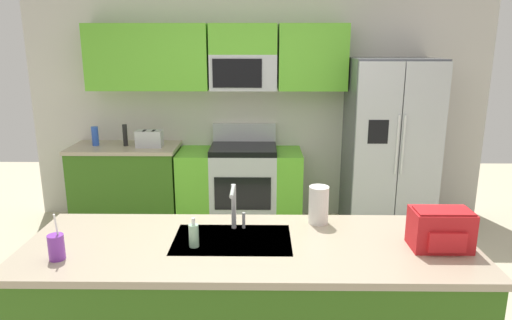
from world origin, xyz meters
TOP-DOWN VIEW (x-y plane):
  - ground_plane at (0.00, 0.00)m, footprint 9.00×9.00m
  - kitchen_wall_unit at (-0.14, 2.08)m, footprint 5.20×0.43m
  - back_counter at (-1.48, 1.80)m, footprint 1.18×0.63m
  - range_oven at (-0.20, 1.80)m, footprint 1.36×0.61m
  - refrigerator at (1.42, 1.73)m, footprint 0.90×0.76m
  - island_counter at (-0.03, -0.72)m, footprint 2.56×0.89m
  - toaster at (-1.18, 1.75)m, footprint 0.28×0.16m
  - pepper_mill at (-1.46, 1.80)m, footprint 0.05×0.05m
  - bottle_blue at (-1.80, 1.81)m, footprint 0.07×0.07m
  - sink_faucet at (-0.13, -0.53)m, footprint 0.09×0.21m
  - drink_cup_purple at (-1.04, -0.93)m, footprint 0.08×0.08m
  - soap_dispenser at (-0.34, -0.77)m, footprint 0.06×0.06m
  - paper_towel_roll at (0.40, -0.41)m, footprint 0.12×0.12m
  - backpack at (1.02, -0.78)m, footprint 0.32×0.22m

SIDE VIEW (x-z plane):
  - ground_plane at x=0.00m, z-range 0.00..0.00m
  - range_oven at x=-0.20m, z-range -0.11..0.99m
  - back_counter at x=-1.48m, z-range 0.00..0.90m
  - island_counter at x=-0.03m, z-range 0.00..0.90m
  - refrigerator at x=1.42m, z-range 0.00..1.85m
  - soap_dispenser at x=-0.34m, z-range 0.88..1.05m
  - drink_cup_purple at x=-1.04m, z-range 0.84..1.10m
  - toaster at x=-1.18m, z-range 0.90..1.08m
  - bottle_blue at x=-1.80m, z-range 0.90..1.11m
  - backpack at x=1.02m, z-range 0.90..1.13m
  - pepper_mill at x=-1.46m, z-range 0.90..1.14m
  - paper_towel_roll at x=0.40m, z-range 0.90..1.14m
  - sink_faucet at x=-0.13m, z-range 0.93..1.21m
  - kitchen_wall_unit at x=-0.14m, z-range 0.17..2.77m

